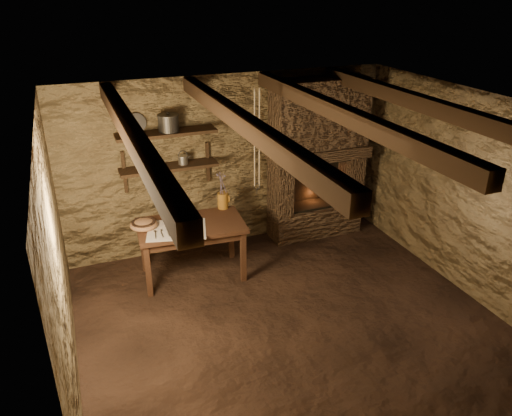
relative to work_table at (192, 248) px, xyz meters
name	(u,v)px	position (x,y,z in m)	size (l,w,h in m)	color
floor	(287,318)	(0.75, -1.26, -0.40)	(4.50, 4.50, 0.00)	black
back_wall	(228,163)	(0.75, 0.74, 0.80)	(4.50, 0.04, 2.40)	#4C3A23
front_wall	(411,342)	(0.75, -3.26, 0.80)	(4.50, 0.04, 2.40)	#4C3A23
left_wall	(58,264)	(-1.50, -1.26, 0.80)	(0.04, 4.00, 2.40)	#4C3A23
right_wall	(462,192)	(3.00, -1.26, 0.80)	(0.04, 4.00, 2.40)	#4C3A23
ceiling	(293,108)	(0.75, -1.26, 2.00)	(4.50, 4.00, 0.04)	black
beam_far_left	(131,133)	(-0.75, -1.26, 1.91)	(0.14, 3.95, 0.16)	black
beam_mid_left	(243,122)	(0.25, -1.26, 1.91)	(0.14, 3.95, 0.16)	black
beam_mid_right	(339,112)	(1.25, -1.26, 1.91)	(0.14, 3.95, 0.16)	black
beam_far_right	(423,104)	(2.25, -1.26, 1.91)	(0.14, 3.95, 0.16)	black
shelf_lower	(169,167)	(-0.10, 0.58, 0.90)	(1.25, 0.30, 0.04)	black
shelf_upper	(166,133)	(-0.10, 0.58, 1.35)	(1.25, 0.30, 0.04)	black
hearth	(317,155)	(2.00, 0.51, 0.83)	(1.43, 0.51, 2.30)	#3A291D
work_table	(192,248)	(0.00, 0.00, 0.00)	(1.35, 0.84, 0.74)	#351E12
linen_cloth	(177,230)	(-0.20, -0.11, 0.35)	(0.69, 0.56, 0.01)	beige
pewter_cutlery_row	(177,230)	(-0.20, -0.13, 0.36)	(0.58, 0.22, 0.01)	#99978B
drinking_glasses	(176,221)	(-0.18, 0.03, 0.40)	(0.22, 0.07, 0.09)	silver
stoneware_jug	(223,193)	(0.52, 0.30, 0.55)	(0.15, 0.14, 0.49)	#A0661F
wooden_bowl	(144,225)	(-0.56, 0.10, 0.38)	(0.33, 0.33, 0.12)	#8F603E
iron_stockpot	(169,124)	(-0.07, 0.58, 1.47)	(0.26, 0.26, 0.19)	#2E2B28
tin_pan	(137,123)	(-0.44, 0.68, 1.49)	(0.24, 0.24, 0.03)	#A9A9A3
small_kettle	(183,160)	(0.09, 0.58, 0.98)	(0.17, 0.13, 0.18)	#A9A9A3
rusty_tin	(150,164)	(-0.33, 0.58, 0.97)	(0.10, 0.10, 0.10)	#551C11
red_pot	(325,190)	(2.13, 0.46, 0.29)	(0.21, 0.21, 0.54)	maroon
hanging_ropes	(257,139)	(0.80, -0.21, 1.40)	(0.08, 0.08, 1.20)	beige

